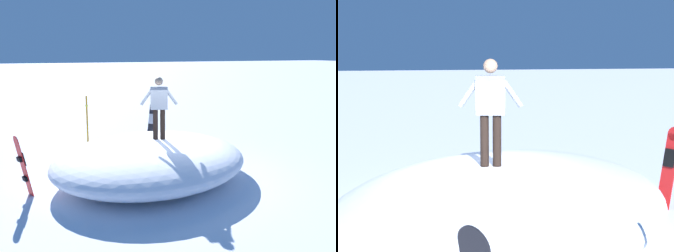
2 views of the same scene
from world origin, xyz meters
The scene contains 4 objects.
ground centered at (0.00, 0.00, 0.00)m, with size 240.00×240.00×0.00m, color white.
snow_mound centered at (-0.30, -0.50, 0.56)m, with size 4.99×6.01×1.12m, color white.
snowboarder_standing centered at (-0.29, -0.25, 2.11)m, with size 0.42×1.01×1.72m.
snowboard_secondary_upright centered at (-0.21, -3.86, 0.81)m, with size 0.37×0.40×1.56m.
Camera 2 is at (-6.80, 1.77, 2.81)m, focal length 46.19 mm.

